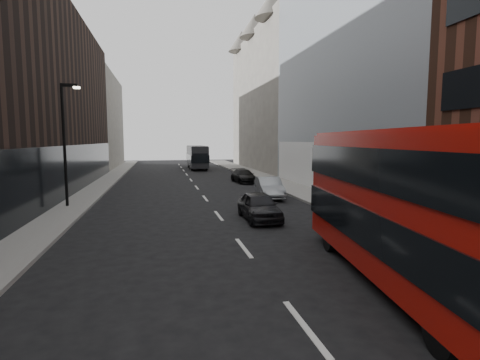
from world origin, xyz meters
TOP-DOWN VIEW (x-y plane):
  - sidewalk_right at (7.50, 25.00)m, footprint 3.00×80.00m
  - sidewalk_left at (-8.00, 25.00)m, footprint 2.00×80.00m
  - building_modern_block at (11.47, 21.00)m, footprint 5.03×22.00m
  - building_victorian at (11.38, 44.00)m, footprint 6.50×24.00m
  - building_left_mid at (-11.50, 30.00)m, footprint 5.00×24.00m
  - building_left_far at (-11.50, 52.00)m, footprint 5.00×20.00m
  - street_lamp at (-8.22, 18.00)m, footprint 1.06×0.22m
  - red_bus at (3.51, 3.58)m, footprint 3.90×10.68m
  - grey_bus at (2.02, 46.59)m, footprint 2.39×9.85m
  - car_a at (1.83, 12.65)m, footprint 1.66×4.07m
  - car_b at (4.33, 19.35)m, footprint 1.98×4.48m
  - car_c at (4.68, 28.84)m, footprint 2.08×4.34m

SIDE VIEW (x-z plane):
  - sidewalk_right at x=7.50m, z-range 0.00..0.15m
  - sidewalk_left at x=-8.00m, z-range 0.00..0.15m
  - car_c at x=4.68m, z-range 0.00..1.22m
  - car_a at x=1.83m, z-range 0.00..1.39m
  - car_b at x=4.33m, z-range 0.00..1.43m
  - grey_bus at x=2.02m, z-range 0.11..3.29m
  - red_bus at x=3.51m, z-range 0.23..4.47m
  - street_lamp at x=-8.22m, z-range 0.68..7.68m
  - building_left_far at x=-11.50m, z-range 0.00..13.00m
  - building_left_mid at x=-11.50m, z-range 0.00..14.00m
  - building_victorian at x=11.38m, z-range -0.84..20.16m
  - building_modern_block at x=11.47m, z-range -0.10..19.90m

